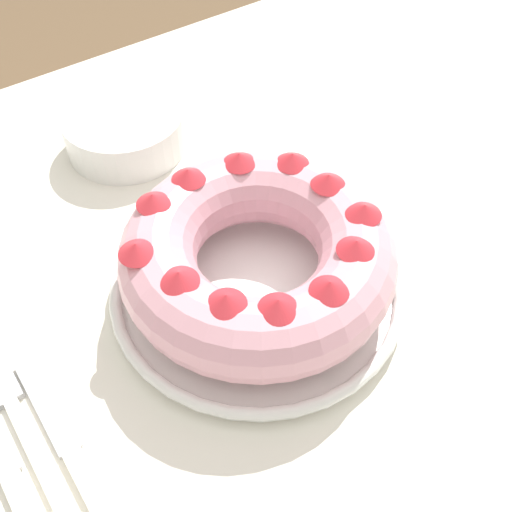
% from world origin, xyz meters
% --- Properties ---
extents(dining_table, '(1.40, 1.06, 0.72)m').
position_xyz_m(dining_table, '(0.00, 0.00, 0.64)').
color(dining_table, silver).
rests_on(dining_table, ground_plane).
extents(serving_dish, '(0.29, 0.29, 0.02)m').
position_xyz_m(serving_dish, '(-0.00, 0.04, 0.73)').
color(serving_dish, white).
rests_on(serving_dish, dining_table).
extents(bundt_cake, '(0.26, 0.26, 0.08)m').
position_xyz_m(bundt_cake, '(-0.00, 0.04, 0.78)').
color(bundt_cake, '#E09EAD').
rests_on(bundt_cake, serving_dish).
extents(fork, '(0.02, 0.22, 0.01)m').
position_xyz_m(fork, '(-0.24, 0.03, 0.73)').
color(fork, white).
rests_on(fork, dining_table).
extents(serving_knife, '(0.02, 0.24, 0.01)m').
position_xyz_m(serving_knife, '(-0.27, -0.00, 0.73)').
color(serving_knife, white).
rests_on(serving_knife, dining_table).
extents(cake_knife, '(0.02, 0.19, 0.01)m').
position_xyz_m(cake_knife, '(-0.22, -0.01, 0.73)').
color(cake_knife, white).
rests_on(cake_knife, dining_table).
extents(side_bowl, '(0.15, 0.15, 0.05)m').
position_xyz_m(side_bowl, '(-0.00, 0.32, 0.75)').
color(side_bowl, white).
rests_on(side_bowl, dining_table).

